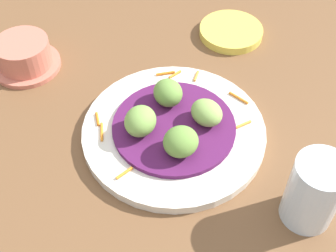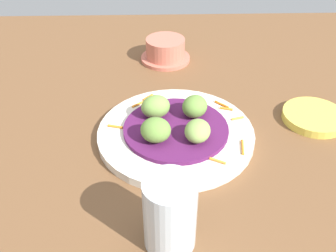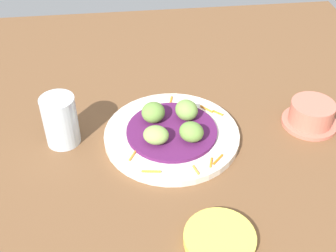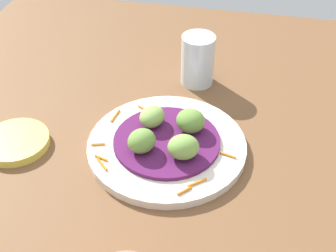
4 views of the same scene
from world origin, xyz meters
The scene contains 10 objects.
table_surface centered at (0.00, 0.00, 1.00)cm, with size 110.00×110.00×2.00cm, color brown.
main_plate centered at (1.10, 3.31, 2.73)cm, with size 26.12×26.12×1.45cm, color silver.
cabbage_bed centered at (1.10, 3.31, 3.81)cm, with size 17.49×17.49×0.72cm, color #51194C.
carrot_garnish centered at (-1.52, 6.22, 3.65)cm, with size 19.78×23.40×0.40cm.
guac_scoop_left centered at (-2.11, 6.64, 6.03)cm, with size 4.62×4.14×3.71cm, color olive.
guac_scoop_center centered at (-2.22, 0.10, 6.06)cm, with size 4.92×4.33×3.78cm, color #759E47.
guac_scoop_right centered at (4.32, -0.01, 6.08)cm, with size 4.79×4.55×3.82cm, color olive.
guac_scoop_back centered at (4.43, 6.53, 5.83)cm, with size 4.78×4.04×3.32cm, color #84A851.
side_plate_small centered at (-3.09, 28.14, 2.72)cm, with size 11.07×11.07×1.44cm, color #E0CC4C.
water_glass centered at (21.84, 1.64, 6.99)cm, with size 6.43×6.43×9.99cm, color silver.
Camera 4 is at (-54.05, -8.51, 53.66)cm, focal length 49.31 mm.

